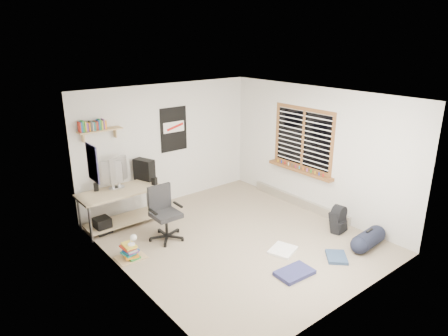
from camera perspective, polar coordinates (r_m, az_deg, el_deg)
floor at (r=7.14m, az=1.88°, el=-10.11°), size 4.00×4.50×0.01m
ceiling at (r=6.34m, az=2.12°, el=10.25°), size 4.00×4.50×0.01m
back_wall at (r=8.40m, az=-8.07°, el=3.38°), size 4.00×0.01×2.50m
left_wall at (r=5.62m, az=-13.79°, el=-4.69°), size 0.01×4.50×2.50m
right_wall at (r=8.03m, az=12.95°, el=2.39°), size 0.01×4.50×2.50m
desk at (r=7.69m, az=-14.49°, el=-5.49°), size 1.63×1.10×0.68m
monitor_left at (r=7.61m, az=-15.65°, el=-1.55°), size 0.38×0.27×0.42m
monitor_right at (r=7.64m, az=-14.83°, el=-1.21°), size 0.43×0.25×0.46m
pc_tower at (r=7.96m, az=-11.32°, el=-0.28°), size 0.32×0.45×0.43m
keyboard at (r=7.36m, az=-14.70°, el=-3.82°), size 0.43×0.24×0.02m
speaker_left at (r=7.64m, az=-17.79°, el=-2.69°), size 0.11×0.11×0.17m
speaker_right at (r=7.68m, az=-9.92°, el=-1.92°), size 0.11×0.11×0.17m
office_chair at (r=6.99m, az=-8.31°, el=-6.41°), size 0.64×0.64×0.96m
wall_shelf at (r=7.56m, az=-17.30°, el=5.18°), size 0.80×0.22×0.24m
poster_back_wall at (r=8.38m, az=-7.19°, el=5.50°), size 0.62×0.03×0.92m
poster_left_wall at (r=6.60m, az=-18.28°, el=0.68°), size 0.02×0.42×0.60m
window at (r=8.12m, az=11.16°, el=4.15°), size 0.10×1.50×1.26m
baseboard_heater at (r=8.55m, az=10.62°, el=-4.71°), size 0.08×2.50×0.18m
backpack at (r=7.58m, az=15.98°, el=-7.36°), size 0.33×0.27×0.40m
duffel_bag at (r=7.23m, az=19.90°, el=-9.62°), size 0.32×0.32×0.59m
tshirt at (r=6.83m, az=8.39°, el=-11.53°), size 0.54×0.50×0.04m
jeans_a at (r=6.26m, az=10.04°, el=-14.52°), size 0.58×0.39×0.06m
jeans_b at (r=6.80m, az=15.77°, el=-12.14°), size 0.50×0.50×0.05m
book_stack at (r=6.68m, az=-13.26°, el=-11.29°), size 0.52×0.45×0.31m
desk_lamp at (r=6.56m, az=-13.17°, el=-9.56°), size 0.12×0.20×0.19m
subwoofer at (r=7.60m, az=-16.96°, el=-7.87°), size 0.28×0.28×0.30m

